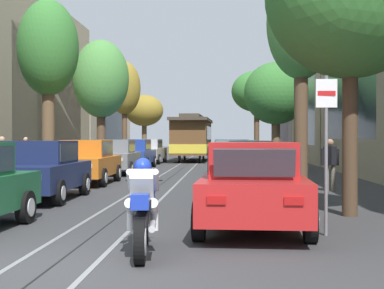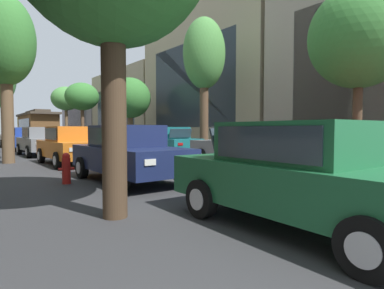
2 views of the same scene
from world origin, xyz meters
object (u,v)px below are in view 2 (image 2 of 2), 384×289
Objects in this scene: street_tree_kerb_right_near at (359,38)px; street_tree_kerb_right_fourth at (82,97)px; parked_car_teal_mid_right at (168,141)px; parked_car_grey_fourth_left at (41,141)px; street_tree_kerb_right_second at (204,56)px; street_tree_kerb_right_far at (66,99)px; parked_car_blue_fifth_left at (26,139)px; parked_car_navy_fourth_right at (122,139)px; cable_car_trolley at (38,127)px; parked_car_orange_mid_left at (71,145)px; street_tree_kerb_right_mid at (130,98)px; fire_hydrant at (66,168)px; parked_car_green_near_left at (302,175)px; pedestrian_on_left_pavement at (249,140)px; parked_car_silver_sixth_left at (13,137)px; street_tree_kerb_left_second at (5,43)px; parked_car_grey_second_right at (239,145)px; parked_car_navy_second_left at (128,153)px.

street_tree_kerb_right_fourth is (-0.28, 29.10, 0.27)m from street_tree_kerb_right_near.
street_tree_kerb_right_fourth reaches higher than parked_car_teal_mid_right.
street_tree_kerb_right_second is at bearing -32.68° from parked_car_grey_fourth_left.
street_tree_kerb_right_near is 36.74m from street_tree_kerb_right_far.
parked_car_blue_fifth_left and parked_car_navy_fourth_right have the same top height.
cable_car_trolley is (2.64, 9.58, 0.86)m from parked_car_blue_fifth_left.
parked_car_orange_mid_left is 0.77× the size of street_tree_kerb_right_mid.
parked_car_navy_fourth_right is 13.26m from fire_hydrant.
parked_car_orange_mid_left is 5.04m from fire_hydrant.
parked_car_green_near_left and parked_car_orange_mid_left have the same top height.
parked_car_green_near_left is 5.24× the size of fire_hydrant.
pedestrian_on_left_pavement is (8.05, 8.49, 0.12)m from parked_car_green_near_left.
street_tree_kerb_right_fourth is at bearing 91.19° from street_tree_kerb_right_second.
parked_car_blue_fifth_left is 20.69m from street_tree_kerb_right_near.
street_tree_kerb_left_second is at bearing -98.18° from parked_car_silver_sixth_left.
pedestrian_on_left_pavement is at bearing -87.74° from street_tree_kerb_right_fourth.
parked_car_grey_fourth_left is at bearing 118.57° from parked_car_grey_second_right.
parked_car_green_near_left is at bearing -88.42° from parked_car_navy_second_left.
fire_hydrant is at bearing -95.81° from parked_car_blue_fifth_left.
parked_car_navy_fourth_right is at bearing 98.90° from street_tree_kerb_right_near.
parked_car_navy_second_left is 17.59m from street_tree_kerb_right_mid.
parked_car_grey_fourth_left is (-0.01, 5.62, 0.00)m from parked_car_orange_mid_left.
parked_car_navy_second_left is 22.02m from parked_car_silver_sixth_left.
parked_car_green_near_left is 0.61× the size of street_tree_kerb_left_second.
parked_car_orange_mid_left is 0.61× the size of street_tree_kerb_left_second.
parked_car_navy_second_left and parked_car_orange_mid_left have the same top height.
parked_car_grey_fourth_left and parked_car_blue_fifth_left have the same top height.
parked_car_green_near_left is 11.70m from pedestrian_on_left_pavement.
pedestrian_on_left_pavement is at bearing 83.64° from street_tree_kerb_right_near.
street_tree_kerb_right_fourth is (7.28, 26.32, 4.14)m from parked_car_navy_second_left.
street_tree_kerb_right_fourth is at bearing -93.12° from street_tree_kerb_right_far.
street_tree_kerb_left_second is at bearing -110.18° from street_tree_kerb_right_far.
parked_car_navy_fourth_right is (-0.11, 5.64, 0.00)m from parked_car_teal_mid_right.
parked_car_navy_second_left is 8.94m from street_tree_kerb_right_near.
parked_car_navy_second_left is 8.81m from street_tree_kerb_left_second.
parked_car_silver_sixth_left is at bearing -122.71° from street_tree_kerb_right_far.
parked_car_teal_mid_right is 10.02m from street_tree_kerb_right_mid.
parked_car_grey_second_right is at bearing -143.37° from pedestrian_on_left_pavement.
parked_car_grey_fourth_left and parked_car_teal_mid_right have the same top height.
street_tree_kerb_right_second reaches higher than street_tree_kerb_right_near.
street_tree_kerb_right_mid is at bearing -90.10° from street_tree_kerb_right_far.
parked_car_teal_mid_right is (5.37, 6.29, 0.00)m from parked_car_navy_second_left.
street_tree_kerb_right_fourth is 0.94× the size of street_tree_kerb_right_far.
fire_hydrant is at bearing 105.64° from parked_car_green_near_left.
parked_car_green_near_left and parked_car_teal_mid_right have the same top height.
street_tree_kerb_left_second is (-2.02, -3.58, 4.31)m from parked_car_grey_fourth_left.
parked_car_silver_sixth_left is at bearing 113.21° from pedestrian_on_left_pavement.
pedestrian_on_left_pavement is (2.95, -8.94, 0.12)m from parked_car_navy_fourth_right.
street_tree_kerb_right_far is at bearing 89.90° from street_tree_kerb_right_mid.
parked_car_silver_sixth_left is at bearing 104.33° from parked_car_grey_second_right.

